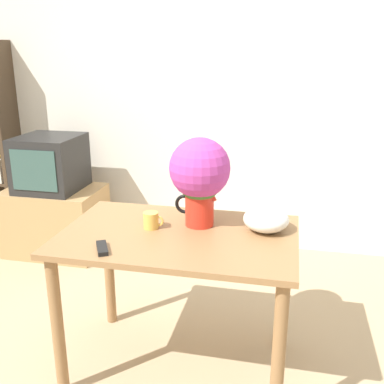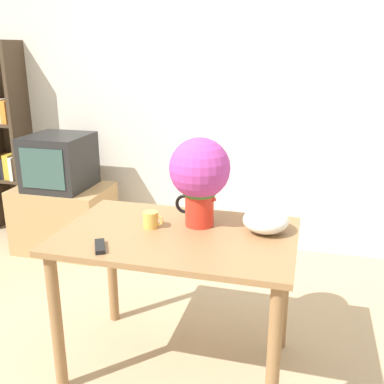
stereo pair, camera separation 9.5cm
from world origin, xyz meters
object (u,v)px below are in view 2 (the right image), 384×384
(tv_set, at_px, (59,162))
(white_bowl, at_px, (266,220))
(coffee_mug, at_px, (151,220))
(flower_vase, at_px, (200,175))

(tv_set, bearing_deg, white_bowl, -30.90)
(coffee_mug, xyz_separation_m, tv_set, (-1.24, 1.18, -0.05))
(white_bowl, height_order, tv_set, tv_set)
(coffee_mug, relative_size, white_bowl, 0.47)
(coffee_mug, height_order, tv_set, tv_set)
(coffee_mug, distance_m, white_bowl, 0.58)
(flower_vase, distance_m, tv_set, 1.84)
(coffee_mug, bearing_deg, flower_vase, 23.49)
(white_bowl, bearing_deg, flower_vase, 179.11)
(white_bowl, distance_m, tv_set, 2.11)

